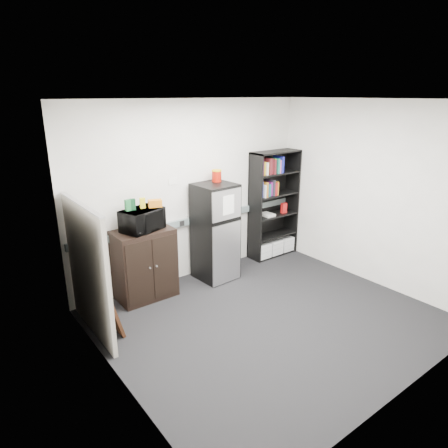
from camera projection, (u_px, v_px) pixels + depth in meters
The scene contains 18 objects.
floor at pixel (270, 318), 5.15m from camera, with size 4.00×4.00×0.00m, color black.
wall_back at pixel (193, 191), 6.05m from camera, with size 4.00×0.02×2.70m, color white.
wall_right at pixel (372, 194), 5.87m from camera, with size 0.02×3.50×2.70m, color white.
wall_left at pixel (112, 259), 3.58m from camera, with size 0.02×3.50×2.70m, color white.
ceiling at pixel (279, 99), 4.30m from camera, with size 4.00×3.50×0.02m, color white.
electrical_raceway at pixel (195, 220), 6.17m from camera, with size 3.92×0.05×0.10m, color slate.
wall_note at pixel (173, 181), 5.78m from camera, with size 0.14×0.00×0.10m, color white.
bookshelf at pixel (274, 205), 6.92m from camera, with size 0.90×0.34×1.85m.
cubicle_partition at pixel (88, 270), 4.62m from camera, with size 0.06×1.30×1.62m.
cabinet at pixel (145, 264), 5.56m from camera, with size 0.80×0.53×1.00m.
microwave at pixel (142, 220), 5.34m from camera, with size 0.54×0.37×0.30m, color black.
snack_box_a at pixel (128, 205), 5.20m from camera, with size 0.07×0.05×0.15m, color #1B5F2F.
snack_box_b at pixel (133, 204), 5.24m from camera, with size 0.07×0.05×0.15m, color #0C381C.
snack_box_c at pixel (143, 203), 5.32m from camera, with size 0.07×0.05×0.14m, color yellow.
snack_bag at pixel (155, 203), 5.38m from camera, with size 0.18×0.10×0.10m, color orange.
refrigerator at pixel (216, 232), 6.09m from camera, with size 0.59×0.62×1.50m.
coffee_can at pixel (217, 175), 5.99m from camera, with size 0.15×0.15×0.20m.
framed_poster at pixel (103, 298), 4.80m from camera, with size 0.24×0.66×0.83m.
Camera 1 is at (-3.19, -3.23, 2.76)m, focal length 32.00 mm.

